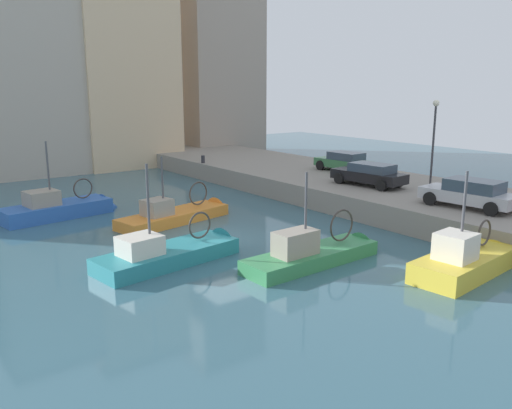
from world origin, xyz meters
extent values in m
plane|color=#386070|center=(0.00, 0.00, 0.00)|extent=(80.00, 80.00, 0.00)
cube|color=gray|center=(11.50, 0.00, 0.60)|extent=(9.00, 56.00, 1.20)
cube|color=#2D60B7|center=(-4.94, 8.59, 0.00)|extent=(5.74, 2.62, 1.53)
cone|color=#2D60B7|center=(-1.85, 8.99, 0.00)|extent=(1.12, 1.83, 1.73)
cube|color=#9E7A51|center=(-4.94, 8.59, 0.69)|extent=(5.50, 2.44, 0.08)
cube|color=gray|center=(-5.66, 8.50, 1.13)|extent=(1.70, 1.54, 0.81)
cylinder|color=#4C4C51|center=(-5.21, 8.56, 2.37)|extent=(0.10, 0.10, 3.35)
torus|color=#3F3833|center=(-3.41, 8.79, 1.36)|extent=(1.12, 0.22, 1.12)
sphere|color=white|center=(-6.73, 9.42, 0.23)|extent=(0.32, 0.32, 0.32)
cube|color=#388951|center=(0.75, -4.93, 0.00)|extent=(6.02, 1.86, 1.12)
cone|color=#388951|center=(4.08, -4.82, 0.00)|extent=(0.95, 1.53, 1.50)
cube|color=#B2A893|center=(0.75, -4.93, 0.50)|extent=(5.77, 1.72, 0.08)
cube|color=gray|center=(-0.12, -4.96, 1.02)|extent=(1.71, 1.01, 0.95)
cylinder|color=#4C4C51|center=(0.38, -4.95, 2.09)|extent=(0.10, 0.10, 3.17)
torus|color=#3F3833|center=(2.42, -4.88, 1.28)|extent=(1.34, 0.12, 1.34)
sphere|color=white|center=(-1.07, -4.08, 0.17)|extent=(0.32, 0.32, 0.32)
cube|color=orange|center=(-0.47, 4.04, 0.00)|extent=(6.31, 2.98, 1.10)
cone|color=orange|center=(2.85, 4.71, 0.00)|extent=(1.21, 1.77, 1.62)
cube|color=#9E7A51|center=(-0.47, 4.04, 0.50)|extent=(6.04, 2.79, 0.08)
cube|color=gray|center=(-1.48, 3.83, 0.94)|extent=(1.51, 1.38, 0.82)
cylinder|color=#4C4C51|center=(-1.09, 3.91, 1.96)|extent=(0.10, 0.10, 2.94)
torus|color=#3F3833|center=(1.20, 4.37, 1.24)|extent=(1.25, 0.33, 1.26)
sphere|color=white|center=(-2.45, 4.64, 0.17)|extent=(0.32, 0.32, 0.32)
cube|color=teal|center=(-3.69, -1.48, 0.00)|extent=(5.99, 2.71, 1.25)
cone|color=teal|center=(-0.48, -1.05, 0.00)|extent=(1.13, 1.87, 1.76)
cube|color=#9E7A51|center=(-3.69, -1.48, 0.56)|extent=(5.74, 2.53, 0.08)
cube|color=beige|center=(-4.90, -1.64, 0.98)|extent=(1.62, 1.43, 0.76)
cylinder|color=#4C4C51|center=(-4.47, -1.59, 2.29)|extent=(0.10, 0.10, 3.46)
torus|color=#3F3833|center=(-2.09, -1.27, 1.24)|extent=(1.13, 0.23, 1.13)
sphere|color=white|center=(-5.56, -0.64, 0.19)|extent=(0.32, 0.32, 0.32)
cube|color=gold|center=(4.50, -9.16, 0.00)|extent=(5.11, 2.35, 1.54)
cone|color=gold|center=(7.31, -8.89, 0.00)|extent=(1.06, 1.77, 1.69)
cube|color=#9E7A51|center=(4.50, -9.16, 0.69)|extent=(4.90, 2.18, 0.08)
cube|color=beige|center=(3.66, -9.24, 1.23)|extent=(1.36, 1.32, 1.00)
cylinder|color=#4C4C51|center=(4.03, -9.20, 2.30)|extent=(0.10, 0.10, 3.22)
torus|color=#3F3833|center=(5.88, -9.02, 1.32)|extent=(1.05, 0.18, 1.04)
sphere|color=white|center=(2.92, -8.27, 0.23)|extent=(0.32, 0.32, 0.32)
cube|color=black|center=(10.26, 0.63, 1.74)|extent=(2.02, 4.42, 0.55)
cube|color=#384756|center=(10.28, 0.42, 2.25)|extent=(1.66, 2.53, 0.47)
cylinder|color=black|center=(9.31, 2.01, 1.52)|extent=(0.28, 0.66, 0.64)
cylinder|color=black|center=(10.95, 2.16, 1.52)|extent=(0.28, 0.66, 0.64)
cylinder|color=black|center=(9.58, -0.89, 1.52)|extent=(0.28, 0.66, 0.64)
cylinder|color=black|center=(11.21, -0.75, 1.52)|extent=(0.28, 0.66, 0.64)
cube|color=#B7B7BC|center=(9.74, -5.95, 1.74)|extent=(2.10, 4.47, 0.54)
cube|color=#384756|center=(9.76, -6.17, 2.28)|extent=(1.72, 2.55, 0.54)
cylinder|color=black|center=(8.75, -4.56, 1.52)|extent=(0.28, 0.66, 0.64)
cylinder|color=black|center=(10.46, -4.41, 1.52)|extent=(0.28, 0.66, 0.64)
cylinder|color=black|center=(9.01, -7.49, 1.52)|extent=(0.28, 0.66, 0.64)
cylinder|color=black|center=(10.72, -7.34, 1.52)|extent=(0.28, 0.66, 0.64)
cube|color=#387547|center=(12.86, 5.10, 1.73)|extent=(1.80, 4.05, 0.53)
cube|color=#384756|center=(12.87, 4.90, 2.25)|extent=(1.52, 2.30, 0.49)
cylinder|color=black|center=(12.00, 6.41, 1.52)|extent=(0.25, 0.65, 0.64)
cylinder|color=black|center=(13.60, 6.49, 1.52)|extent=(0.25, 0.65, 0.64)
cylinder|color=black|center=(12.13, 3.71, 1.52)|extent=(0.25, 0.65, 0.64)
cylinder|color=black|center=(13.73, 3.79, 1.52)|extent=(0.25, 0.65, 0.64)
cylinder|color=#2D2D33|center=(7.35, 14.00, 1.48)|extent=(0.28, 0.28, 0.55)
cylinder|color=#38383D|center=(13.00, -1.58, 3.45)|extent=(0.12, 0.12, 4.50)
sphere|color=#F2EACC|center=(13.00, -1.58, 5.85)|extent=(0.36, 0.36, 0.36)
cube|color=#B2A899|center=(-1.83, 24.83, 7.69)|extent=(7.41, 7.31, 15.39)
cube|color=#A39384|center=(15.98, 26.35, 10.69)|extent=(7.68, 7.94, 21.39)
cube|color=beige|center=(5.65, 25.08, 8.62)|extent=(8.07, 8.34, 17.24)
camera|label=1|loc=(-12.73, -19.29, 6.83)|focal=37.02mm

